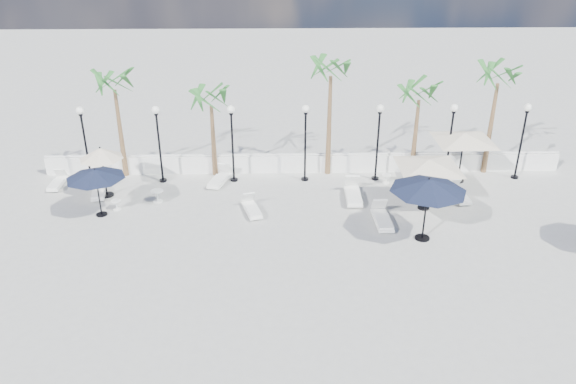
{
  "coord_description": "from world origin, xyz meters",
  "views": [
    {
      "loc": [
        -1.4,
        -18.77,
        11.59
      ],
      "look_at": [
        -0.93,
        2.04,
        1.5
      ],
      "focal_mm": 35.0,
      "sensor_mm": 36.0,
      "label": 1
    }
  ],
  "objects_px": {
    "lounger_0": "(57,182)",
    "lounger_4": "(353,194)",
    "parasol_cream_small": "(101,154)",
    "parasol_cream_sq_b": "(465,133)",
    "lounger_3": "(252,208)",
    "parasol_navy_mid": "(428,185)",
    "lounger_7": "(459,194)",
    "parasol_navy_left": "(95,174)",
    "parasol_cream_sq_a": "(429,160)",
    "lounger_2": "(220,179)",
    "lounger_6": "(434,178)",
    "lounger_1": "(99,190)",
    "lounger_5": "(382,218)"
  },
  "relations": [
    {
      "from": "lounger_3",
      "to": "lounger_6",
      "type": "height_order",
      "value": "lounger_6"
    },
    {
      "from": "lounger_7",
      "to": "parasol_navy_mid",
      "type": "distance_m",
      "value": 4.89
    },
    {
      "from": "lounger_2",
      "to": "lounger_6",
      "type": "height_order",
      "value": "lounger_2"
    },
    {
      "from": "lounger_3",
      "to": "lounger_5",
      "type": "bearing_deg",
      "value": -27.36
    },
    {
      "from": "lounger_2",
      "to": "parasol_cream_small",
      "type": "bearing_deg",
      "value": -150.45
    },
    {
      "from": "lounger_3",
      "to": "lounger_2",
      "type": "bearing_deg",
      "value": 102.08
    },
    {
      "from": "lounger_4",
      "to": "parasol_cream_sq_a",
      "type": "height_order",
      "value": "parasol_cream_sq_a"
    },
    {
      "from": "parasol_navy_left",
      "to": "parasol_cream_sq_a",
      "type": "relative_size",
      "value": 0.49
    },
    {
      "from": "lounger_2",
      "to": "lounger_3",
      "type": "xyz_separation_m",
      "value": [
        1.68,
        -3.14,
        -0.02
      ]
    },
    {
      "from": "parasol_navy_left",
      "to": "parasol_cream_sq_b",
      "type": "distance_m",
      "value": 16.93
    },
    {
      "from": "lounger_2",
      "to": "lounger_4",
      "type": "height_order",
      "value": "lounger_4"
    },
    {
      "from": "lounger_1",
      "to": "parasol_navy_left",
      "type": "distance_m",
      "value": 2.74
    },
    {
      "from": "parasol_cream_sq_a",
      "to": "lounger_0",
      "type": "bearing_deg",
      "value": 171.06
    },
    {
      "from": "lounger_5",
      "to": "parasol_cream_sq_b",
      "type": "xyz_separation_m",
      "value": [
        4.51,
        4.22,
        2.23
      ]
    },
    {
      "from": "parasol_cream_small",
      "to": "parasol_cream_sq_b",
      "type": "bearing_deg",
      "value": 4.21
    },
    {
      "from": "parasol_cream_sq_b",
      "to": "lounger_1",
      "type": "bearing_deg",
      "value": -176.16
    },
    {
      "from": "lounger_3",
      "to": "lounger_4",
      "type": "xyz_separation_m",
      "value": [
        4.62,
        1.24,
        0.05
      ]
    },
    {
      "from": "lounger_1",
      "to": "lounger_3",
      "type": "distance_m",
      "value": 7.49
    },
    {
      "from": "parasol_cream_sq_b",
      "to": "lounger_6",
      "type": "bearing_deg",
      "value": -173.23
    },
    {
      "from": "lounger_1",
      "to": "lounger_3",
      "type": "xyz_separation_m",
      "value": [
        7.23,
        -1.96,
        -0.01
      ]
    },
    {
      "from": "parasol_navy_left",
      "to": "lounger_2",
      "type": "bearing_deg",
      "value": 33.17
    },
    {
      "from": "parasol_navy_mid",
      "to": "lounger_0",
      "type": "bearing_deg",
      "value": 162.04
    },
    {
      "from": "lounger_4",
      "to": "lounger_6",
      "type": "bearing_deg",
      "value": 24.22
    },
    {
      "from": "lounger_7",
      "to": "parasol_cream_sq_a",
      "type": "bearing_deg",
      "value": -158.36
    },
    {
      "from": "lounger_7",
      "to": "parasol_navy_mid",
      "type": "relative_size",
      "value": 0.6
    },
    {
      "from": "lounger_0",
      "to": "parasol_cream_sq_a",
      "type": "relative_size",
      "value": 0.32
    },
    {
      "from": "parasol_cream_sq_a",
      "to": "lounger_7",
      "type": "bearing_deg",
      "value": 26.94
    },
    {
      "from": "parasol_cream_sq_b",
      "to": "lounger_5",
      "type": "bearing_deg",
      "value": -136.85
    },
    {
      "from": "lounger_5",
      "to": "parasol_cream_small",
      "type": "xyz_separation_m",
      "value": [
        -12.39,
        2.98,
        1.84
      ]
    },
    {
      "from": "lounger_0",
      "to": "lounger_2",
      "type": "bearing_deg",
      "value": -0.2
    },
    {
      "from": "parasol_cream_sq_a",
      "to": "parasol_cream_small",
      "type": "distance_m",
      "value": 14.59
    },
    {
      "from": "lounger_5",
      "to": "parasol_cream_sq_a",
      "type": "xyz_separation_m",
      "value": [
        2.1,
        1.36,
        2.1
      ]
    },
    {
      "from": "parasol_cream_small",
      "to": "lounger_6",
      "type": "bearing_deg",
      "value": 4.01
    },
    {
      "from": "lounger_1",
      "to": "lounger_6",
      "type": "distance_m",
      "value": 16.09
    },
    {
      "from": "lounger_2",
      "to": "parasol_cream_sq_a",
      "type": "relative_size",
      "value": 0.39
    },
    {
      "from": "lounger_2",
      "to": "lounger_7",
      "type": "relative_size",
      "value": 1.11
    },
    {
      "from": "lounger_0",
      "to": "lounger_4",
      "type": "relative_size",
      "value": 0.77
    },
    {
      "from": "lounger_3",
      "to": "parasol_navy_mid",
      "type": "xyz_separation_m",
      "value": [
        6.97,
        -2.39,
        2.16
      ]
    },
    {
      "from": "lounger_1",
      "to": "lounger_4",
      "type": "height_order",
      "value": "lounger_4"
    },
    {
      "from": "lounger_1",
      "to": "parasol_navy_mid",
      "type": "bearing_deg",
      "value": -28.4
    },
    {
      "from": "lounger_0",
      "to": "parasol_cream_sq_b",
      "type": "height_order",
      "value": "parasol_cream_sq_b"
    },
    {
      "from": "lounger_0",
      "to": "parasol_cream_sq_a",
      "type": "height_order",
      "value": "parasol_cream_sq_a"
    },
    {
      "from": "lounger_2",
      "to": "parasol_cream_small",
      "type": "height_order",
      "value": "parasol_cream_small"
    },
    {
      "from": "lounger_1",
      "to": "lounger_7",
      "type": "xyz_separation_m",
      "value": [
        16.74,
        -0.77,
        -0.0
      ]
    },
    {
      "from": "lounger_3",
      "to": "parasol_cream_sq_b",
      "type": "bearing_deg",
      "value": 1.12
    },
    {
      "from": "lounger_0",
      "to": "lounger_4",
      "type": "height_order",
      "value": "lounger_4"
    },
    {
      "from": "parasol_navy_mid",
      "to": "parasol_cream_small",
      "type": "xyz_separation_m",
      "value": [
        -13.8,
        4.26,
        -0.29
      ]
    },
    {
      "from": "lounger_4",
      "to": "parasol_cream_small",
      "type": "bearing_deg",
      "value": 178.7
    },
    {
      "from": "parasol_navy_mid",
      "to": "parasol_navy_left",
      "type": "bearing_deg",
      "value": 170.19
    },
    {
      "from": "lounger_1",
      "to": "lounger_5",
      "type": "height_order",
      "value": "lounger_5"
    }
  ]
}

